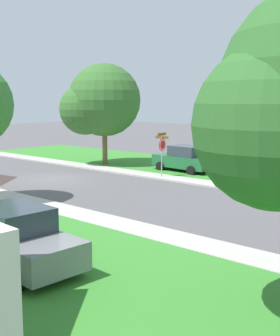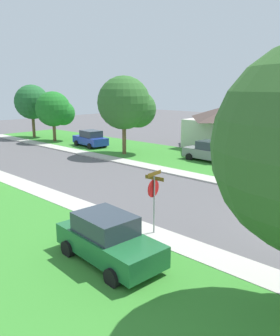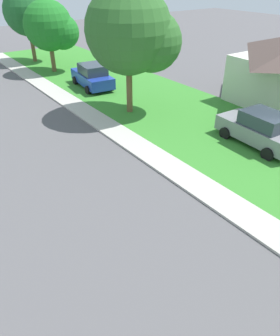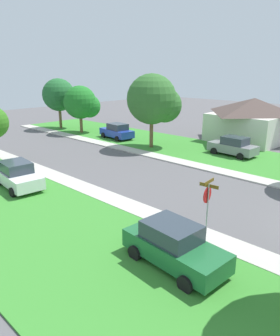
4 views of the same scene
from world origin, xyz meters
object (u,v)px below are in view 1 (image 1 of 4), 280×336
car_green_kerbside_mid (185,159)px  car_grey_behind_trees (16,239)px  tree_across_left (99,102)px  stop_sign_far_corner (162,147)px

car_green_kerbside_mid → car_grey_behind_trees: same height
car_grey_behind_trees → tree_across_left: (-15.61, -13.07, 3.70)m
car_green_kerbside_mid → tree_across_left: size_ratio=0.60×
stop_sign_far_corner → car_grey_behind_trees: size_ratio=0.63×
car_green_kerbside_mid → stop_sign_far_corner: bearing=7.0°
car_green_kerbside_mid → car_grey_behind_trees: (17.20, 6.61, 0.00)m
car_green_kerbside_mid → car_grey_behind_trees: 18.42m
car_grey_behind_trees → stop_sign_far_corner: bearing=-156.4°
car_grey_behind_trees → car_green_kerbside_mid: bearing=-159.0°
car_grey_behind_trees → tree_across_left: tree_across_left is taller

